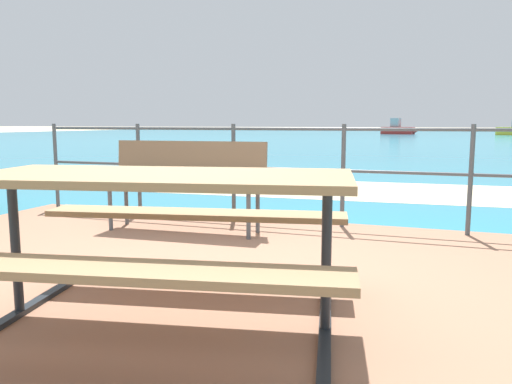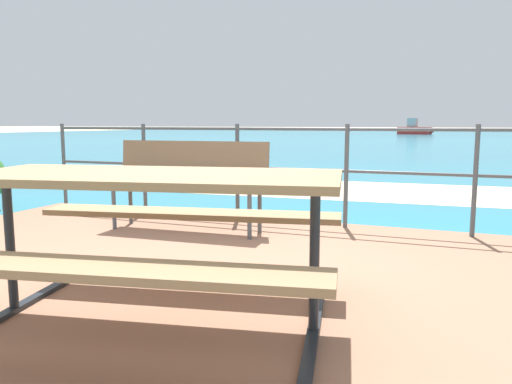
% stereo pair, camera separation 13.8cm
% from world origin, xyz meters
% --- Properties ---
extents(ground_plane, '(240.00, 240.00, 0.00)m').
position_xyz_m(ground_plane, '(0.00, 0.00, 0.00)').
color(ground_plane, beige).
extents(patio_paving, '(6.40, 5.20, 0.06)m').
position_xyz_m(patio_paving, '(0.00, 0.00, 0.03)').
color(patio_paving, '#996B51').
rests_on(patio_paving, ground).
extents(sea_water, '(90.00, 90.00, 0.01)m').
position_xyz_m(sea_water, '(0.00, 40.00, 0.01)').
color(sea_water, teal).
rests_on(sea_water, ground).
extents(beach_strip, '(54.05, 5.08, 0.01)m').
position_xyz_m(beach_strip, '(0.00, 5.64, 0.01)').
color(beach_strip, beige).
rests_on(beach_strip, ground).
extents(picnic_table, '(2.15, 1.83, 0.79)m').
position_xyz_m(picnic_table, '(0.15, -0.38, 0.68)').
color(picnic_table, '#8C704C').
rests_on(picnic_table, patio_paving).
extents(park_bench, '(1.59, 0.50, 0.87)m').
position_xyz_m(park_bench, '(-0.83, 1.77, 0.59)').
color(park_bench, '#7A6047').
rests_on(park_bench, patio_paving).
extents(railing_fence, '(5.94, 0.04, 1.03)m').
position_xyz_m(railing_fence, '(0.00, 2.42, 0.71)').
color(railing_fence, '#4C5156').
rests_on(railing_fence, patio_paving).
extents(boat_mid, '(3.57, 1.91, 1.53)m').
position_xyz_m(boat_mid, '(-1.76, 47.72, 0.49)').
color(boat_mid, red).
rests_on(boat_mid, sea_water).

